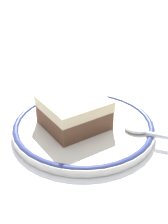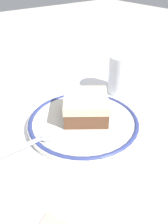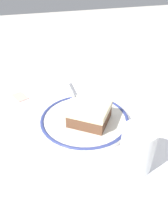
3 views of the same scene
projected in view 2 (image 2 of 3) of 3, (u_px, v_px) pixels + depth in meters
The scene contains 6 objects.
ground_plane at pixel (75, 130), 0.43m from camera, with size 2.40×2.40×0.00m, color #B7B2A8.
placemat at pixel (75, 129), 0.43m from camera, with size 0.45×0.39×0.00m, color white.
plate at pixel (84, 122), 0.44m from camera, with size 0.21×0.21×0.01m.
cake_slice at pixel (86, 107), 0.43m from camera, with size 0.12×0.12×0.04m.
spoon at pixel (32, 144), 0.37m from camera, with size 0.14×0.02×0.01m.
cup at pixel (122, 76), 0.53m from camera, with size 0.06×0.06×0.09m.
Camera 2 is at (0.19, 0.28, 0.27)m, focal length 36.60 mm.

